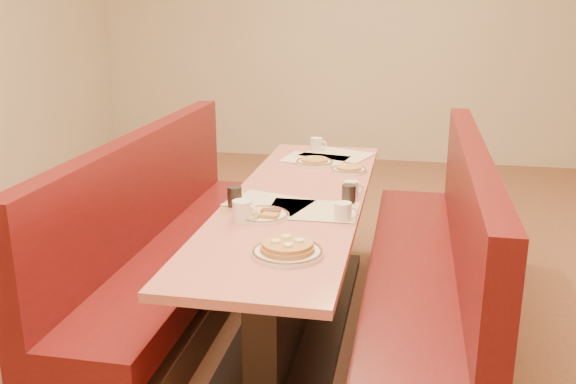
% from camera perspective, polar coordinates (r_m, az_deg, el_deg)
% --- Properties ---
extents(ground, '(8.00, 8.00, 0.00)m').
position_cam_1_polar(ground, '(3.69, 0.74, -11.66)').
color(ground, '#9E6647').
rests_on(ground, ground).
extents(diner_table, '(0.70, 2.50, 0.75)m').
position_cam_1_polar(diner_table, '(3.53, 0.77, -6.30)').
color(diner_table, black).
rests_on(diner_table, ground).
extents(booth_left, '(0.55, 2.50, 1.05)m').
position_cam_1_polar(booth_left, '(3.72, -10.45, -5.53)').
color(booth_left, '#4C3326').
rests_on(booth_left, ground).
extents(booth_right, '(0.55, 2.50, 1.05)m').
position_cam_1_polar(booth_right, '(3.49, 12.79, -7.24)').
color(booth_right, '#4C3326').
rests_on(booth_right, ground).
extents(placemat_near_left, '(0.47, 0.40, 0.00)m').
position_cam_1_polar(placemat_near_left, '(3.29, -1.67, -0.93)').
color(placemat_near_left, beige).
rests_on(placemat_near_left, diner_table).
extents(placemat_near_right, '(0.44, 0.34, 0.00)m').
position_cam_1_polar(placemat_near_right, '(3.18, 2.24, -1.61)').
color(placemat_near_right, beige).
rests_on(placemat_near_right, diner_table).
extents(placemat_far_left, '(0.45, 0.37, 0.00)m').
position_cam_1_polar(placemat_far_left, '(4.20, 2.42, 2.96)').
color(placemat_far_left, beige).
rests_on(placemat_far_left, diner_table).
extents(placemat_far_right, '(0.52, 0.45, 0.00)m').
position_cam_1_polar(placemat_far_right, '(4.34, 4.38, 3.37)').
color(placemat_far_right, beige).
rests_on(placemat_far_right, diner_table).
extents(pancake_plate, '(0.30, 0.30, 0.07)m').
position_cam_1_polar(pancake_plate, '(2.63, -0.05, -5.16)').
color(pancake_plate, white).
rests_on(pancake_plate, diner_table).
extents(eggs_plate, '(0.26, 0.26, 0.05)m').
position_cam_1_polar(eggs_plate, '(3.08, -2.35, -1.99)').
color(eggs_plate, white).
rests_on(eggs_plate, diner_table).
extents(extra_plate_mid, '(0.22, 0.22, 0.04)m').
position_cam_1_polar(extra_plate_mid, '(3.91, 5.43, 2.04)').
color(extra_plate_mid, white).
rests_on(extra_plate_mid, diner_table).
extents(extra_plate_far, '(0.24, 0.24, 0.05)m').
position_cam_1_polar(extra_plate_far, '(4.08, 2.37, 2.72)').
color(extra_plate_far, white).
rests_on(extra_plate_far, diner_table).
extents(coffee_mug_a, '(0.12, 0.08, 0.09)m').
position_cam_1_polar(coffee_mug_a, '(3.03, 4.96, -1.73)').
color(coffee_mug_a, white).
rests_on(coffee_mug_a, diner_table).
extents(coffee_mug_b, '(0.13, 0.09, 0.10)m').
position_cam_1_polar(coffee_mug_b, '(3.02, -4.03, -1.66)').
color(coffee_mug_b, white).
rests_on(coffee_mug_b, diner_table).
extents(coffee_mug_c, '(0.10, 0.07, 0.08)m').
position_cam_1_polar(coffee_mug_c, '(3.43, 5.71, 0.36)').
color(coffee_mug_c, white).
rests_on(coffee_mug_c, diner_table).
extents(coffee_mug_d, '(0.12, 0.08, 0.09)m').
position_cam_1_polar(coffee_mug_d, '(4.44, 2.58, 4.28)').
color(coffee_mug_d, white).
rests_on(coffee_mug_d, diner_table).
extents(soda_tumbler_near, '(0.07, 0.07, 0.10)m').
position_cam_1_polar(soda_tumbler_near, '(3.24, -4.76, -0.41)').
color(soda_tumbler_near, black).
rests_on(soda_tumbler_near, diner_table).
extents(soda_tumbler_mid, '(0.07, 0.07, 0.10)m').
position_cam_1_polar(soda_tumbler_mid, '(3.29, 5.42, -0.20)').
color(soda_tumbler_mid, black).
rests_on(soda_tumbler_mid, diner_table).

